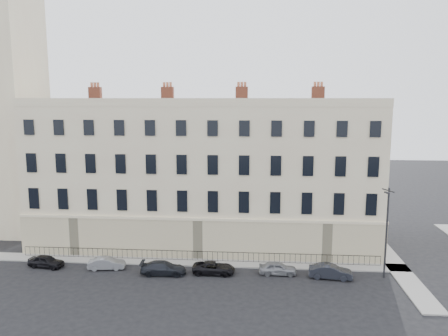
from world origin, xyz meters
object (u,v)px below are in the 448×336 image
at_px(car_e, 278,268).
at_px(car_f, 330,272).
at_px(car_b, 107,263).
at_px(car_d, 214,268).
at_px(car_a, 46,261).
at_px(streetlamp, 387,229).
at_px(car_c, 163,268).

distance_m(car_e, car_f, 4.65).
distance_m(car_b, car_e, 15.88).
bearing_deg(car_d, car_a, 89.67).
height_order(car_d, streetlamp, streetlamp).
distance_m(car_d, streetlamp, 15.67).
height_order(car_b, car_d, car_b).
distance_m(car_b, car_f, 20.51).
bearing_deg(streetlamp, car_b, 157.45).
relative_size(car_a, car_f, 0.89).
xyz_separation_m(car_d, car_e, (5.78, 0.27, 0.04)).
bearing_deg(car_b, car_c, -106.44).
xyz_separation_m(car_f, streetlamp, (4.75, 0.43, 3.90)).
height_order(car_a, car_c, car_c).
height_order(car_c, car_e, car_c).
xyz_separation_m(car_a, streetlamp, (31.10, -0.10, 3.95)).
bearing_deg(streetlamp, car_d, 158.36).
relative_size(car_a, car_e, 0.99).
bearing_deg(car_a, car_f, -82.66).
bearing_deg(car_f, car_c, 97.45).
xyz_separation_m(car_b, car_e, (15.88, -0.00, 0.03)).
relative_size(car_a, car_b, 1.00).
bearing_deg(car_f, streetlamp, -78.39).
relative_size(car_d, streetlamp, 0.48).
relative_size(car_c, car_e, 1.20).
xyz_separation_m(car_a, car_d, (15.95, -0.28, -0.04)).
relative_size(car_b, car_f, 0.89).
distance_m(car_a, car_f, 26.36).
height_order(car_a, car_d, car_a).
distance_m(car_f, streetlamp, 6.16).
bearing_deg(car_d, car_e, -86.61).
distance_m(car_b, streetlamp, 25.56).
distance_m(car_a, car_b, 5.86).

